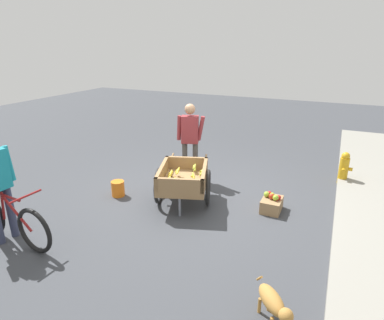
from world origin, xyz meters
TOP-DOWN VIEW (x-y plane):
  - ground_plane at (0.00, 0.00)m, footprint 24.00×24.00m
  - fruit_cart at (0.39, -0.11)m, footprint 1.81×1.25m
  - vendor_person at (-0.70, -0.48)m, footprint 0.30×0.55m
  - bicycle at (2.49, -1.78)m, footprint 0.46×1.66m
  - dog at (2.42, 1.89)m, footprint 0.55×0.46m
  - fire_hydrant at (-1.72, 2.46)m, footprint 0.25×0.25m
  - plastic_bucket at (0.63, -1.34)m, footprint 0.24×0.24m
  - apple_crate at (0.02, 1.39)m, footprint 0.44×0.32m

SIDE VIEW (x-z plane):
  - ground_plane at x=0.00m, z-range 0.00..0.00m
  - apple_crate at x=0.02m, z-range -0.03..0.29m
  - plastic_bucket at x=0.63m, z-range 0.00..0.29m
  - dog at x=2.42m, z-range 0.07..0.47m
  - fire_hydrant at x=-1.72m, z-range 0.00..0.67m
  - bicycle at x=2.49m, z-range -0.07..0.78m
  - fruit_cart at x=0.39m, z-range 0.09..0.78m
  - vendor_person at x=-0.70m, z-range 0.15..1.73m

